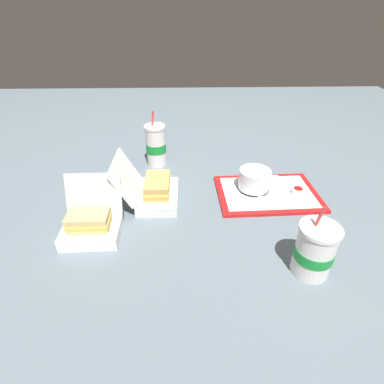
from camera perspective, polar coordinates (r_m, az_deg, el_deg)
ground_plane at (r=1.09m, az=-1.66°, el=-1.87°), size 3.20×3.20×0.00m
food_tray at (r=1.15m, az=14.14°, el=-0.25°), size 0.38×0.27×0.01m
cake_container at (r=1.14m, az=11.76°, el=2.20°), size 0.12×0.12×0.08m
ketchup_cup at (r=1.16m, az=19.51°, el=0.19°), size 0.04×0.04×0.02m
napkin_stack at (r=1.21m, az=13.97°, el=2.03°), size 0.11×0.11×0.00m
plastic_fork at (r=1.11m, az=14.93°, el=-1.29°), size 0.11×0.05×0.00m
clamshell_sandwich_left at (r=1.07m, az=-7.17°, el=0.25°), size 0.22×0.20×0.17m
clamshell_sandwich_corner at (r=0.97m, az=-18.66°, el=-5.79°), size 0.18×0.19×0.16m
soda_cup_front at (r=1.30m, az=-6.88°, el=8.76°), size 0.09×0.09×0.24m
soda_cup_back at (r=0.85m, az=22.28°, el=-10.24°), size 0.10×0.10×0.21m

